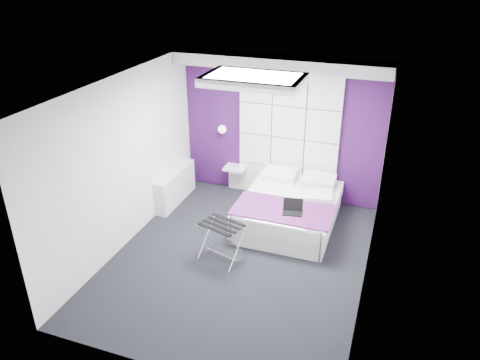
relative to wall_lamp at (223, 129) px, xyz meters
The scene contains 15 objects.
floor 2.61m from the wall_lamp, 62.99° to the right, with size 4.40×4.40×0.00m, color black.
ceiling 2.69m from the wall_lamp, 62.99° to the right, with size 4.40×4.40×0.00m, color white.
wall_back 1.06m from the wall_lamp, ahead, with size 3.60×3.60×0.00m, color white.
wall_left 2.19m from the wall_lamp, 110.01° to the right, with size 4.40×4.40×0.00m, color white.
wall_right 3.52m from the wall_lamp, 35.86° to the right, with size 4.40×4.40×0.00m, color white.
accent_wall 1.06m from the wall_lamp, ahead, with size 3.58×0.02×2.58m, color #371045.
soffit 1.66m from the wall_lamp, ahead, with size 3.58×0.50×0.20m, color silver.
headboard 1.20m from the wall_lamp, ahead, with size 1.80×0.08×2.30m, color white, non-canonical shape.
skylight 2.24m from the wall_lamp, 54.28° to the right, with size 1.36×0.86×0.12m, color white, non-canonical shape.
wall_lamp is the anchor object (origin of this frame).
radiator 1.35m from the wall_lamp, 130.10° to the right, with size 0.22×1.20×0.60m, color silver.
bed 1.97m from the wall_lamp, 29.51° to the right, with size 1.54×1.85×0.66m.
nightstand 0.77m from the wall_lamp, ahead, with size 0.40×0.31×0.04m, color silver.
luggage_rack 2.46m from the wall_lamp, 69.17° to the right, with size 0.60×0.44×0.59m.
laptop 2.23m from the wall_lamp, 38.64° to the right, with size 0.30×0.21×0.22m.
Camera 1 is at (1.94, -5.40, 4.10)m, focal length 35.00 mm.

